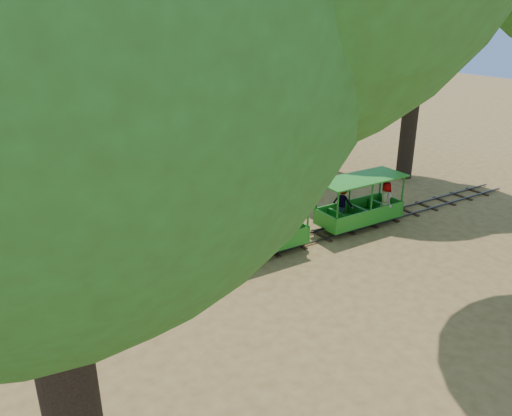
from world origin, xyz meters
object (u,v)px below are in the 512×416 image
locomotive (143,231)px  carriage_rear (360,205)px  fence (167,168)px  carriage_front (255,233)px

locomotive → carriage_rear: 7.52m
locomotive → fence: 8.87m
carriage_front → carriage_rear: 4.18m
fence → locomotive: bearing=-115.9°
locomotive → carriage_front: locomotive is taller
locomotive → carriage_front: bearing=-2.1°
locomotive → carriage_front: (3.30, -0.12, -0.81)m
carriage_front → fence: carriage_front is taller
carriage_front → locomotive: bearing=177.9°
carriage_rear → fence: 8.76m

